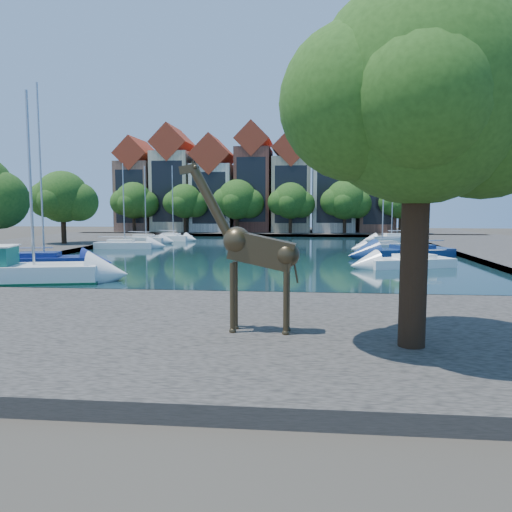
{
  "coord_description": "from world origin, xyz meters",
  "views": [
    {
      "loc": [
        4.31,
        -24.02,
        4.73
      ],
      "look_at": [
        2.11,
        -2.0,
        2.44
      ],
      "focal_mm": 35.0,
      "sensor_mm": 36.0,
      "label": 1
    }
  ],
  "objects_px": {
    "plane_tree": "(423,101)",
    "motorsailer": "(8,268)",
    "sailboat_right_a": "(409,260)",
    "giraffe_statue": "(252,250)"
  },
  "relations": [
    {
      "from": "giraffe_statue",
      "to": "sailboat_right_a",
      "type": "distance_m",
      "value": 23.64
    },
    {
      "from": "plane_tree",
      "to": "motorsailer",
      "type": "height_order",
      "value": "motorsailer"
    },
    {
      "from": "sailboat_right_a",
      "to": "plane_tree",
      "type": "bearing_deg",
      "value": -100.89
    },
    {
      "from": "giraffe_statue",
      "to": "plane_tree",
      "type": "bearing_deg",
      "value": -14.12
    },
    {
      "from": "plane_tree",
      "to": "giraffe_statue",
      "type": "xyz_separation_m",
      "value": [
        -5.05,
        1.27,
        -4.43
      ]
    },
    {
      "from": "giraffe_statue",
      "to": "sailboat_right_a",
      "type": "bearing_deg",
      "value": 66.31
    },
    {
      "from": "motorsailer",
      "to": "sailboat_right_a",
      "type": "bearing_deg",
      "value": 21.54
    },
    {
      "from": "plane_tree",
      "to": "motorsailer",
      "type": "relative_size",
      "value": 0.94
    },
    {
      "from": "plane_tree",
      "to": "giraffe_statue",
      "type": "distance_m",
      "value": 6.84
    },
    {
      "from": "sailboat_right_a",
      "to": "motorsailer",
      "type": "bearing_deg",
      "value": -158.46
    }
  ]
}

